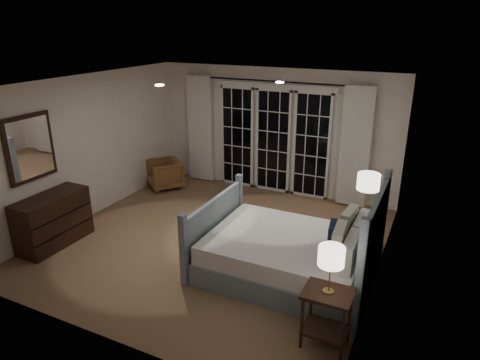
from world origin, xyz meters
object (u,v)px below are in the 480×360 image
at_px(bed, 290,254).
at_px(nightstand_left, 327,310).
at_px(nightstand_right, 364,226).
at_px(armchair, 164,174).
at_px(dresser, 53,220).
at_px(lamp_right, 368,182).
at_px(lamp_left, 331,257).

bearing_deg(bed, nightstand_left, -54.55).
height_order(nightstand_right, armchair, nightstand_right).
height_order(bed, dresser, bed).
height_order(nightstand_left, nightstand_right, nightstand_left).
distance_m(bed, armchair, 4.05).
xyz_separation_m(bed, armchair, (-3.51, 2.02, -0.03)).
bearing_deg(lamp_right, dresser, -156.58).
relative_size(nightstand_left, lamp_left, 1.26).
xyz_separation_m(lamp_right, armchair, (-4.27, 0.87, -0.82)).
bearing_deg(armchair, dresser, -55.55).
height_order(bed, lamp_right, bed).
distance_m(bed, dresser, 3.72).
distance_m(nightstand_right, lamp_right, 0.72).
bearing_deg(nightstand_right, armchair, 168.49).
distance_m(nightstand_left, nightstand_right, 2.27).
xyz_separation_m(bed, dresser, (-3.64, -0.76, 0.07)).
height_order(nightstand_left, armchair, nightstand_left).
relative_size(lamp_left, lamp_right, 0.84).
bearing_deg(lamp_right, nightstand_left, -89.14).
bearing_deg(nightstand_left, bed, 125.45).
xyz_separation_m(bed, nightstand_right, (0.76, 1.15, 0.06)).
relative_size(bed, lamp_right, 3.62).
height_order(bed, lamp_left, bed).
xyz_separation_m(nightstand_right, armchair, (-4.27, 0.87, -0.10)).
distance_m(lamp_right, armchair, 4.44).
xyz_separation_m(bed, lamp_right, (0.76, 1.15, 0.78)).
bearing_deg(nightstand_left, lamp_right, 90.86).
bearing_deg(bed, lamp_right, 56.46).
xyz_separation_m(nightstand_right, lamp_left, (0.03, -2.27, 0.69)).
xyz_separation_m(armchair, dresser, (-0.13, -2.78, 0.11)).
xyz_separation_m(nightstand_left, lamp_left, (-0.00, 0.00, 0.65)).
bearing_deg(dresser, bed, 11.73).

